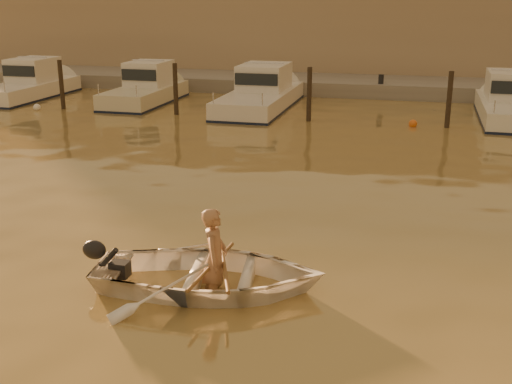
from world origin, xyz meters
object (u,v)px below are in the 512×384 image
(person, at_px, (215,259))
(moored_boat_1, at_px, (145,89))
(moored_boat_0, at_px, (27,84))
(moored_boat_2, at_px, (260,93))
(waterfront_building, at_px, (355,34))
(dinghy, at_px, (209,274))
(moored_boat_4, at_px, (511,103))

(person, height_order, moored_boat_1, moored_boat_1)
(moored_boat_0, height_order, moored_boat_2, same)
(moored_boat_1, distance_m, waterfront_building, 13.61)
(dinghy, xyz_separation_m, person, (0.10, 0.01, 0.27))
(person, height_order, moored_boat_2, moored_boat_2)
(moored_boat_4, bearing_deg, waterfront_building, 123.02)
(person, relative_size, moored_boat_1, 0.27)
(dinghy, distance_m, person, 0.29)
(moored_boat_4, bearing_deg, moored_boat_1, 180.00)
(person, relative_size, moored_boat_0, 0.25)
(person, xyz_separation_m, moored_boat_0, (-14.46, 16.72, 0.08))
(waterfront_building, bearing_deg, moored_boat_4, -56.98)
(moored_boat_4, bearing_deg, moored_boat_2, 180.00)
(waterfront_building, bearing_deg, moored_boat_2, -103.50)
(moored_boat_1, relative_size, waterfront_building, 0.13)
(moored_boat_0, relative_size, moored_boat_1, 1.09)
(person, xyz_separation_m, waterfront_building, (-0.87, 27.72, 1.86))
(dinghy, relative_size, moored_boat_4, 0.55)
(dinghy, relative_size, moored_boat_2, 0.48)
(dinghy, xyz_separation_m, moored_boat_2, (-3.41, 16.74, 0.36))
(dinghy, distance_m, moored_boat_0, 22.05)
(dinghy, distance_m, waterfront_building, 27.83)
(moored_boat_1, xyz_separation_m, moored_boat_4, (14.97, 0.00, 0.00))
(dinghy, bearing_deg, moored_boat_1, 18.60)
(moored_boat_4, relative_size, waterfront_building, 0.15)
(moored_boat_0, distance_m, waterfront_building, 17.57)
(person, xyz_separation_m, moored_boat_4, (6.28, 16.72, 0.08))
(person, relative_size, moored_boat_4, 0.25)
(dinghy, distance_m, moored_boat_1, 18.82)
(moored_boat_0, relative_size, moored_boat_4, 0.98)
(person, bearing_deg, moored_boat_0, 32.29)
(moored_boat_2, bearing_deg, moored_boat_1, 180.00)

